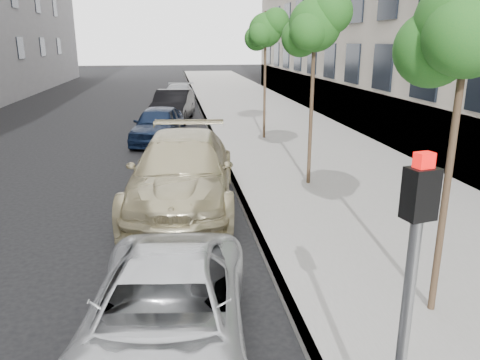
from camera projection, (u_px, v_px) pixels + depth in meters
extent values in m
cube|color=gray|center=(252.00, 108.00, 28.46)|extent=(6.40, 72.00, 0.14)
cube|color=#9E9B93|center=(201.00, 109.00, 28.03)|extent=(0.15, 72.00, 0.14)
cylinder|color=#38281C|center=(451.00, 154.00, 6.27)|extent=(0.10, 0.10, 4.70)
sphere|color=#19621E|center=(468.00, 25.00, 5.80)|extent=(1.33, 1.33, 1.33)
sphere|color=#19621E|center=(432.00, 49.00, 6.08)|extent=(1.00, 1.00, 1.00)
cylinder|color=#38281C|center=(312.00, 94.00, 12.41)|extent=(0.10, 0.10, 4.90)
sphere|color=#19621E|center=(315.00, 25.00, 11.91)|extent=(1.34, 1.34, 1.34)
sphere|color=#19621E|center=(331.00, 12.00, 11.68)|extent=(1.07, 1.07, 1.07)
sphere|color=#19621E|center=(300.00, 37.00, 12.19)|extent=(1.01, 1.01, 1.01)
cylinder|color=#38281C|center=(265.00, 76.00, 18.57)|extent=(0.10, 0.10, 4.92)
sphere|color=#19621E|center=(266.00, 30.00, 18.07)|extent=(1.31, 1.31, 1.31)
sphere|color=#19621E|center=(276.00, 22.00, 17.84)|extent=(1.04, 1.04, 1.04)
sphere|color=#19621E|center=(257.00, 38.00, 18.35)|extent=(0.98, 0.98, 0.98)
cylinder|color=#939699|center=(402.00, 351.00, 4.06)|extent=(0.10, 0.10, 2.45)
cube|color=black|center=(420.00, 194.00, 3.65)|extent=(0.27, 0.23, 0.42)
cube|color=red|center=(424.00, 160.00, 3.57)|extent=(0.16, 0.13, 0.12)
imported|color=silver|center=(165.00, 316.00, 5.89)|extent=(2.56, 4.67, 1.24)
imported|color=tan|center=(182.00, 172.00, 11.43)|extent=(3.06, 6.27, 1.76)
imported|color=black|center=(158.00, 124.00, 18.83)|extent=(2.42, 4.50, 1.45)
imported|color=black|center=(173.00, 106.00, 23.76)|extent=(2.43, 4.99, 1.58)
imported|color=gray|center=(178.00, 96.00, 28.94)|extent=(2.42, 4.95, 1.39)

